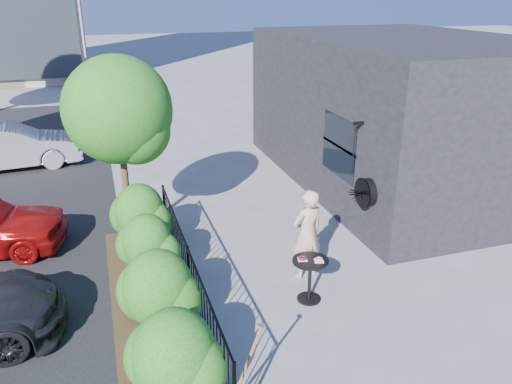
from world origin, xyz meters
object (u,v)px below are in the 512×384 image
object	(u,v)px
cafe_table	(310,272)
woman	(307,234)
patio_tree	(122,117)
car_silver	(9,147)
shovel	(245,371)

from	to	relation	value
cafe_table	woman	size ratio (longest dim) A/B	0.48
patio_tree	car_silver	world-z (taller)	patio_tree
woman	car_silver	size ratio (longest dim) A/B	0.43
patio_tree	woman	size ratio (longest dim) A/B	2.21
shovel	car_silver	bearing A→B (deg)	110.10
woman	patio_tree	bearing A→B (deg)	-55.17
woman	car_silver	world-z (taller)	woman
patio_tree	cafe_table	bearing A→B (deg)	-50.64
woman	shovel	bearing A→B (deg)	39.15
patio_tree	shovel	distance (m)	5.88
cafe_table	shovel	bearing A→B (deg)	-131.70
patio_tree	shovel	bearing A→B (deg)	-79.60
shovel	patio_tree	bearing A→B (deg)	100.40
cafe_table	car_silver	xyz separation A→B (m)	(-5.94, 9.38, 0.13)
cafe_table	shovel	distance (m)	2.67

